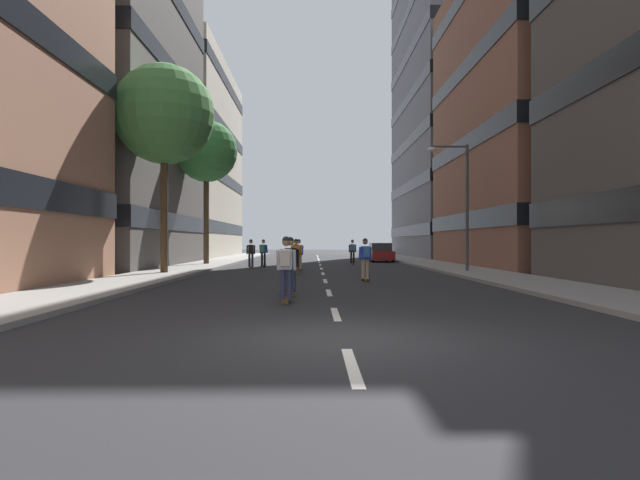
# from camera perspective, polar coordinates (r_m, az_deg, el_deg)

# --- Properties ---
(ground_plane) EXTENTS (144.73, 144.73, 0.00)m
(ground_plane) POSITION_cam_1_polar(r_m,az_deg,el_deg) (33.13, 0.12, -3.00)
(ground_plane) COLOR #28282B
(sidewalk_left) EXTENTS (3.25, 66.34, 0.14)m
(sidewalk_left) POSITION_cam_1_polar(r_m,az_deg,el_deg) (36.86, -12.14, -2.60)
(sidewalk_left) COLOR gray
(sidewalk_left) RESTS_ON ground_plane
(sidewalk_right) EXTENTS (3.25, 66.34, 0.14)m
(sidewalk_right) POSITION_cam_1_polar(r_m,az_deg,el_deg) (37.07, 12.15, -2.58)
(sidewalk_right) COLOR gray
(sidewalk_right) RESTS_ON ground_plane
(lane_markings) EXTENTS (0.16, 57.20, 0.01)m
(lane_markings) POSITION_cam_1_polar(r_m,az_deg,el_deg) (34.51, 0.08, -2.88)
(lane_markings) COLOR silver
(lane_markings) RESTS_ON ground_plane
(building_left_mid) EXTENTS (12.81, 17.33, 33.79)m
(building_left_mid) POSITION_cam_1_polar(r_m,az_deg,el_deg) (40.69, -24.58, 22.01)
(building_left_mid) COLOR #4C4744
(building_left_mid) RESTS_ON ground_plane
(building_left_far) EXTENTS (12.81, 22.33, 20.00)m
(building_left_far) POSITION_cam_1_polar(r_m,az_deg,el_deg) (58.06, -16.14, 8.22)
(building_left_far) COLOR #BCB29E
(building_left_far) RESTS_ON ground_plane
(building_right_mid) EXTENTS (12.81, 18.08, 19.90)m
(building_right_mid) POSITION_cam_1_polar(r_m,az_deg,el_deg) (39.03, 24.46, 12.28)
(building_right_mid) COLOR brown
(building_right_mid) RESTS_ON ground_plane
(building_right_far) EXTENTS (12.81, 22.06, 36.53)m
(building_right_far) POSITION_cam_1_polar(r_m,az_deg,el_deg) (60.09, 15.57, 16.00)
(building_right_far) COLOR slate
(building_right_far) RESTS_ON ground_plane
(parked_car_near) EXTENTS (1.82, 4.40, 1.52)m
(parked_car_near) POSITION_cam_1_polar(r_m,az_deg,el_deg) (43.17, 6.49, -1.41)
(parked_car_near) COLOR maroon
(parked_car_near) RESTS_ON ground_plane
(street_tree_near) EXTENTS (4.85, 4.85, 10.14)m
(street_tree_near) POSITION_cam_1_polar(r_m,az_deg,el_deg) (27.64, -16.39, 12.77)
(street_tree_near) COLOR #4C3823
(street_tree_near) RESTS_ON sidewalk_left
(street_tree_mid) EXTENTS (4.21, 4.21, 9.77)m
(street_tree_mid) POSITION_cam_1_polar(r_m,az_deg,el_deg) (37.39, -12.11, 9.26)
(street_tree_mid) COLOR #4C3823
(street_tree_mid) RESTS_ON sidewalk_left
(streetlamp_right) EXTENTS (2.13, 0.30, 6.50)m
(streetlamp_right) POSITION_cam_1_polar(r_m,az_deg,el_deg) (28.37, 14.81, 4.90)
(streetlamp_right) COLOR #3F3F44
(streetlamp_right) RESTS_ON sidewalk_right
(skater_0) EXTENTS (0.56, 0.92, 1.78)m
(skater_0) POSITION_cam_1_polar(r_m,az_deg,el_deg) (34.27, -6.12, -1.20)
(skater_0) COLOR brown
(skater_0) RESTS_ON ground_plane
(skater_1) EXTENTS (0.55, 0.92, 1.78)m
(skater_1) POSITION_cam_1_polar(r_m,az_deg,el_deg) (22.11, 4.90, -1.78)
(skater_1) COLOR brown
(skater_1) RESTS_ON ground_plane
(skater_2) EXTENTS (0.57, 0.92, 1.78)m
(skater_2) POSITION_cam_1_polar(r_m,az_deg,el_deg) (30.08, -2.27, -1.35)
(skater_2) COLOR brown
(skater_2) RESTS_ON ground_plane
(skater_3) EXTENTS (0.54, 0.91, 1.78)m
(skater_3) POSITION_cam_1_polar(r_m,az_deg,el_deg) (26.89, -2.59, -1.56)
(skater_3) COLOR brown
(skater_3) RESTS_ON ground_plane
(skater_4) EXTENTS (0.56, 0.92, 1.78)m
(skater_4) POSITION_cam_1_polar(r_m,az_deg,el_deg) (32.46, -7.44, -1.26)
(skater_4) COLOR brown
(skater_4) RESTS_ON ground_plane
(skater_5) EXTENTS (0.55, 0.92, 1.78)m
(skater_5) POSITION_cam_1_polar(r_m,az_deg,el_deg) (37.77, 3.51, -1.11)
(skater_5) COLOR brown
(skater_5) RESTS_ON ground_plane
(skater_6) EXTENTS (0.56, 0.92, 1.78)m
(skater_6) POSITION_cam_1_polar(r_m,az_deg,el_deg) (40.08, -2.62, -1.05)
(skater_6) COLOR brown
(skater_6) RESTS_ON ground_plane
(skater_7) EXTENTS (0.54, 0.91, 1.78)m
(skater_7) POSITION_cam_1_polar(r_m,az_deg,el_deg) (14.18, -3.68, -2.69)
(skater_7) COLOR brown
(skater_7) RESTS_ON ground_plane
(skater_8) EXTENTS (0.57, 0.92, 1.78)m
(skater_8) POSITION_cam_1_polar(r_m,az_deg,el_deg) (16.03, -3.18, -2.39)
(skater_8) COLOR brown
(skater_8) RESTS_ON ground_plane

